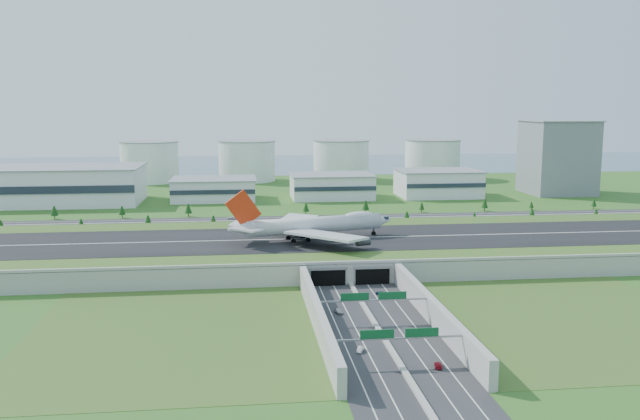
{
  "coord_description": "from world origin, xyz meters",
  "views": [
    {
      "loc": [
        -40.57,
        -296.52,
        68.02
      ],
      "look_at": [
        -1.61,
        35.0,
        15.63
      ],
      "focal_mm": 38.0,
      "sensor_mm": 36.0,
      "label": 1
    }
  ],
  "objects": [
    {
      "name": "car_0",
      "position": [
        -9.68,
        -84.77,
        0.86
      ],
      "size": [
        2.79,
        4.63,
        1.47
      ],
      "primitive_type": "imported",
      "rotation": [
        0.0,
        0.0,
        0.26
      ],
      "color": "#ABABB0",
      "rests_on": "ground"
    },
    {
      "name": "car_6",
      "position": [
        134.28,
        85.13,
        0.83
      ],
      "size": [
        5.39,
        3.03,
        1.42
      ],
      "primitive_type": "imported",
      "rotation": [
        0.0,
        0.0,
        1.44
      ],
      "color": "#A2A2A6",
      "rests_on": "ground"
    },
    {
      "name": "car_4",
      "position": [
        -120.11,
        85.51,
        0.86
      ],
      "size": [
        4.44,
        2.07,
        1.47
      ],
      "primitive_type": "imported",
      "rotation": [
        0.0,
        0.0,
        1.65
      ],
      "color": "slate",
      "rests_on": "ground"
    },
    {
      "name": "hangar_west",
      "position": [
        -170.0,
        185.0,
        12.5
      ],
      "size": [
        120.0,
        60.0,
        25.0
      ],
      "primitive_type": "cube",
      "color": "silver",
      "rests_on": "ground"
    },
    {
      "name": "office_tower",
      "position": [
        200.0,
        195.0,
        27.5
      ],
      "size": [
        46.0,
        46.0,
        55.0
      ],
      "primitive_type": "cube",
      "color": "slate",
      "rests_on": "ground"
    },
    {
      "name": "underpass_road",
      "position": [
        0.0,
        -99.42,
        3.43
      ],
      "size": [
        38.8,
        120.4,
        8.0
      ],
      "color": "#28282B",
      "rests_on": "ground"
    },
    {
      "name": "fuel_tank_a",
      "position": [
        -120.0,
        310.0,
        17.5
      ],
      "size": [
        50.0,
        50.0,
        35.0
      ],
      "primitive_type": "cylinder",
      "color": "silver",
      "rests_on": "ground"
    },
    {
      "name": "fuel_tank_d",
      "position": [
        135.0,
        310.0,
        17.5
      ],
      "size": [
        50.0,
        50.0,
        35.0
      ],
      "primitive_type": "cylinder",
      "color": "silver",
      "rests_on": "ground"
    },
    {
      "name": "ground",
      "position": [
        0.0,
        0.0,
        0.0
      ],
      "size": [
        1200.0,
        1200.0,
        0.0
      ],
      "primitive_type": "plane",
      "color": "#32581B",
      "rests_on": "ground"
    },
    {
      "name": "hangar_mid_c",
      "position": [
        105.0,
        190.0,
        9.5
      ],
      "size": [
        58.0,
        42.0,
        19.0
      ],
      "primitive_type": "cube",
      "color": "silver",
      "rests_on": "ground"
    },
    {
      "name": "fuel_tank_c",
      "position": [
        50.0,
        310.0,
        17.5
      ],
      "size": [
        50.0,
        50.0,
        35.0
      ],
      "primitive_type": "cylinder",
      "color": "silver",
      "rests_on": "ground"
    },
    {
      "name": "sign_gantry_near",
      "position": [
        0.0,
        -95.04,
        6.95
      ],
      "size": [
        38.7,
        0.7,
        9.8
      ],
      "color": "gray",
      "rests_on": "ground"
    },
    {
      "name": "boeing_747",
      "position": [
        -8.9,
        -1.88,
        14.87
      ],
      "size": [
        77.36,
        72.24,
        24.36
      ],
      "rotation": [
        0.0,
        0.0,
        0.25
      ],
      "color": "silver",
      "rests_on": "airfield_deck"
    },
    {
      "name": "sign_gantry_far",
      "position": [
        0.0,
        -130.04,
        6.95
      ],
      "size": [
        38.7,
        0.7,
        9.8
      ],
      "color": "gray",
      "rests_on": "ground"
    },
    {
      "name": "tree_row",
      "position": [
        6.29,
        94.47,
        4.62
      ],
      "size": [
        498.51,
        48.63,
        8.41
      ],
      "color": "#3D2819",
      "rests_on": "ground"
    },
    {
      "name": "hangar_mid_b",
      "position": [
        25.0,
        190.0,
        8.5
      ],
      "size": [
        58.0,
        42.0,
        17.0
      ],
      "primitive_type": "cube",
      "color": "silver",
      "rests_on": "ground"
    },
    {
      "name": "car_7",
      "position": [
        -46.5,
        104.17,
        0.96
      ],
      "size": [
        6.1,
        3.21,
        1.69
      ],
      "primitive_type": "imported",
      "rotation": [
        0.0,
        0.0,
        -1.72
      ],
      "color": "white",
      "rests_on": "ground"
    },
    {
      "name": "airfield_deck",
      "position": [
        0.0,
        -0.09,
        4.12
      ],
      "size": [
        520.0,
        100.0,
        9.2
      ],
      "color": "gray",
      "rests_on": "ground"
    },
    {
      "name": "car_1",
      "position": [
        -8.57,
        -119.87,
        0.79
      ],
      "size": [
        2.86,
        4.31,
        1.34
      ],
      "primitive_type": "imported",
      "rotation": [
        0.0,
        0.0,
        -0.39
      ],
      "color": "silver",
      "rests_on": "ground"
    },
    {
      "name": "fuel_tank_b",
      "position": [
        -35.0,
        310.0,
        17.5
      ],
      "size": [
        50.0,
        50.0,
        35.0
      ],
      "primitive_type": "cylinder",
      "color": "silver",
      "rests_on": "ground"
    },
    {
      "name": "car_5",
      "position": [
        30.85,
        105.64,
        0.94
      ],
      "size": [
        5.21,
        2.75,
        1.63
      ],
      "primitive_type": "imported",
      "rotation": [
        0.0,
        0.0,
        -1.79
      ],
      "color": "black",
      "rests_on": "ground"
    },
    {
      "name": "north_expressway",
      "position": [
        0.0,
        95.0,
        0.06
      ],
      "size": [
        560.0,
        36.0,
        0.12
      ],
      "primitive_type": "cube",
      "color": "#28282B",
      "rests_on": "ground"
    },
    {
      "name": "hangar_mid_a",
      "position": [
        -60.0,
        190.0,
        7.5
      ],
      "size": [
        58.0,
        42.0,
        15.0
      ],
      "primitive_type": "cube",
      "color": "silver",
      "rests_on": "ground"
    },
    {
      "name": "car_2",
      "position": [
        8.57,
        -65.57,
        0.81
      ],
      "size": [
        3.68,
        5.41,
        1.38
      ],
      "primitive_type": "imported",
      "rotation": [
        0.0,
        0.0,
        3.45
      ],
      "color": "#0B1237",
      "rests_on": "ground"
    },
    {
      "name": "bay_water",
      "position": [
        0.0,
        480.0,
        0.03
      ],
      "size": [
        1200.0,
        260.0,
        0.06
      ],
      "primitive_type": "cube",
      "color": "#39596E",
      "rests_on": "ground"
    },
    {
      "name": "car_3",
      "position": [
        9.62,
        -133.48,
        0.8
      ],
      "size": [
        2.87,
        4.99,
        1.36
      ],
      "primitive_type": "imported",
      "rotation": [
        0.0,
        0.0,
        2.92
      ],
      "color": "maroon",
      "rests_on": "ground"
    }
  ]
}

